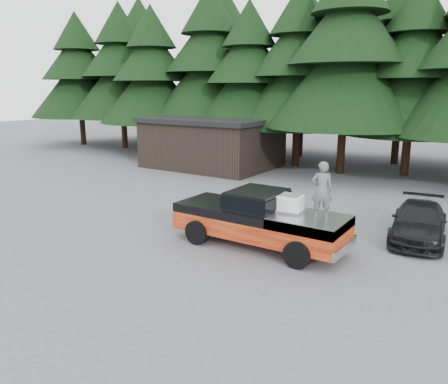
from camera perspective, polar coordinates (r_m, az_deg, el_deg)
The scene contains 8 objects.
ground at distance 15.17m, azimuth 0.19°, elevation -6.63°, with size 120.00×120.00×0.00m, color #505052.
pickup_truck at distance 14.69m, azimuth 4.60°, elevation -4.61°, with size 6.00×2.04×1.33m, color #CF5C1F, non-canonical shape.
truck_cab at distance 14.47m, azimuth 4.33°, elevation -0.93°, with size 1.66×1.90×0.59m, color black.
air_compressor at distance 14.10m, azimuth 8.63°, elevation -1.57°, with size 0.76×0.63×0.52m, color white.
man_on_bed at distance 13.47m, azimuth 12.66°, elevation 0.26°, with size 0.64×0.42×1.76m, color #525659.
parked_car at distance 16.82m, azimuth 24.10°, elevation -3.57°, with size 1.75×4.30×1.25m, color black.
utility_building at distance 29.45m, azimuth -1.53°, elevation 6.55°, with size 8.40×6.40×3.30m.
treeline at distance 30.12m, azimuth 20.24°, elevation 17.47°, with size 60.15×16.05×17.50m.
Camera 1 is at (7.86, -11.88, 5.22)m, focal length 35.00 mm.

